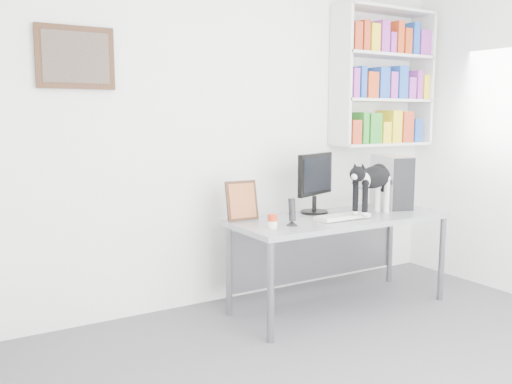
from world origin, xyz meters
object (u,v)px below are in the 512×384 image
Objects in this scene: pc_tower at (391,182)px; speaker at (292,211)px; leaning_print at (242,200)px; soup_can at (273,221)px; monitor at (315,183)px; cat at (373,190)px; desk at (340,262)px; keyboard at (342,217)px; bookshelf at (383,78)px.

pc_tower is 2.17× the size of speaker.
soup_can is at bearing -80.67° from leaning_print.
cat is (0.32, -0.33, -0.04)m from monitor.
monitor is 0.74m from pc_tower.
keyboard is at bearing -124.43° from desk.
pc_tower reaches higher than keyboard.
monitor reaches higher than pc_tower.
speaker is at bearing 155.79° from cat.
leaning_print is at bearing 135.40° from cat.
monitor is at bearing 27.94° from soup_can.
leaning_print is at bearing -171.60° from bookshelf.
speaker is (-1.41, -0.60, -1.01)m from bookshelf.
monitor is at bearing -170.04° from pc_tower.
pc_tower reaches higher than soup_can.
bookshelf is at bearing 76.21° from pc_tower.
keyboard is 1.41× the size of leaning_print.
leaning_print is 1.03m from cat.
leaning_print is 0.46× the size of cat.
leaning_print is (-0.64, 0.05, -0.09)m from monitor.
pc_tower is 1.18m from speaker.
bookshelf is 1.56m from keyboard.
cat is at bearing -0.49° from soup_can.
pc_tower is (-0.25, -0.40, -0.89)m from bookshelf.
desk is 3.59× the size of monitor.
bookshelf is 4.04× the size of leaning_print.
monitor reaches higher than desk.
speaker is at bearing -166.09° from monitor.
speaker is (-0.47, -0.01, 0.09)m from keyboard.
pc_tower is at bearing 14.70° from keyboard.
cat is at bearing -5.50° from keyboard.
soup_can is at bearing -166.16° from speaker.
leaning_print reaches higher than soup_can.
leaning_print reaches higher than desk.
bookshelf reaches higher than pc_tower.
soup_can is at bearing -152.52° from pc_tower.
keyboard is 0.77m from leaning_print.
cat is at bearing -133.71° from pc_tower.
keyboard is 0.64m from soup_can.
pc_tower is at bearing 4.54° from cat.
pc_tower is 0.47m from cat.
speaker reaches higher than keyboard.
desk is 0.72m from speaker.
speaker is at bearing -179.87° from keyboard.
leaning_print is at bearing 153.69° from monitor.
cat is at bearing -18.14° from leaning_print.
bookshelf is 1.84m from speaker.
speaker is 2.08× the size of soup_can.
leaning_print is at bearing 160.47° from desk.
bookshelf is at bearing 29.53° from desk.
monitor reaches higher than cat.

